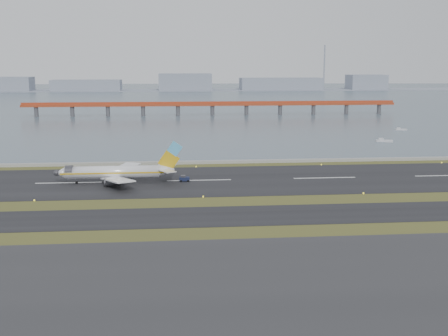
{
  "coord_description": "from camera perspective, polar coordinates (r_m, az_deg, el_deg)",
  "views": [
    {
      "loc": [
        -8.1,
        -141.41,
        36.22
      ],
      "look_at": [
        7.04,
        22.0,
        5.37
      ],
      "focal_mm": 45.0,
      "sensor_mm": 36.0,
      "label": 1
    }
  ],
  "objects": [
    {
      "name": "ground",
      "position": [
        146.2,
        -1.96,
        -3.7
      ],
      "size": [
        1000.0,
        1000.0,
        0.0
      ],
      "primitive_type": "plane",
      "color": "#3E4A1A",
      "rests_on": "ground"
    },
    {
      "name": "apron_strip",
      "position": [
        94.02,
        0.06,
        -11.98
      ],
      "size": [
        1000.0,
        50.0,
        0.1
      ],
      "primitive_type": "cube",
      "color": "#2B2B2E",
      "rests_on": "ground"
    },
    {
      "name": "taxiway_strip",
      "position": [
        134.61,
        -1.65,
        -4.94
      ],
      "size": [
        1000.0,
        18.0,
        0.1
      ],
      "primitive_type": "cube",
      "color": "black",
      "rests_on": "ground"
    },
    {
      "name": "runway_strip",
      "position": [
        175.37,
        -2.53,
        -1.27
      ],
      "size": [
        1000.0,
        45.0,
        0.1
      ],
      "primitive_type": "cube",
      "color": "black",
      "rests_on": "ground"
    },
    {
      "name": "seawall",
      "position": [
        204.71,
        -2.94,
        0.58
      ],
      "size": [
        1000.0,
        2.5,
        1.0
      ],
      "primitive_type": "cube",
      "color": "gray",
      "rests_on": "ground"
    },
    {
      "name": "bay_water",
      "position": [
        602.55,
        -4.55,
        7.17
      ],
      "size": [
        1400.0,
        800.0,
        1.3
      ],
      "primitive_type": "cube",
      "color": "#475A66",
      "rests_on": "ground"
    },
    {
      "name": "red_pier",
      "position": [
        393.48,
        -1.19,
        6.43
      ],
      "size": [
        260.0,
        5.0,
        10.2
      ],
      "color": "#A3391C",
      "rests_on": "ground"
    },
    {
      "name": "far_shoreline",
      "position": [
        762.32,
        -3.69,
        8.36
      ],
      "size": [
        1400.0,
        80.0,
        60.5
      ],
      "color": "gray",
      "rests_on": "ground"
    },
    {
      "name": "airliner",
      "position": [
        173.82,
        -10.73,
        -0.41
      ],
      "size": [
        38.52,
        32.89,
        12.8
      ],
      "color": "white",
      "rests_on": "ground"
    },
    {
      "name": "pushback_tug",
      "position": [
        173.82,
        -4.06,
        -1.08
      ],
      "size": [
        3.13,
        1.89,
        1.99
      ],
      "rotation": [
        0.0,
        0.0,
        0.01
      ],
      "color": "#141B38",
      "rests_on": "ground"
    },
    {
      "name": "workboat_near",
      "position": [
        271.37,
        15.93,
        2.69
      ],
      "size": [
        7.76,
        4.09,
        1.8
      ],
      "rotation": [
        0.0,
        0.0,
        -0.25
      ],
      "color": "silver",
      "rests_on": "ground"
    },
    {
      "name": "workboat_far",
      "position": [
        321.1,
        17.51,
        3.76
      ],
      "size": [
        6.35,
        3.0,
        1.48
      ],
      "rotation": [
        0.0,
        0.0,
        -0.18
      ],
      "color": "silver",
      "rests_on": "ground"
    }
  ]
}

